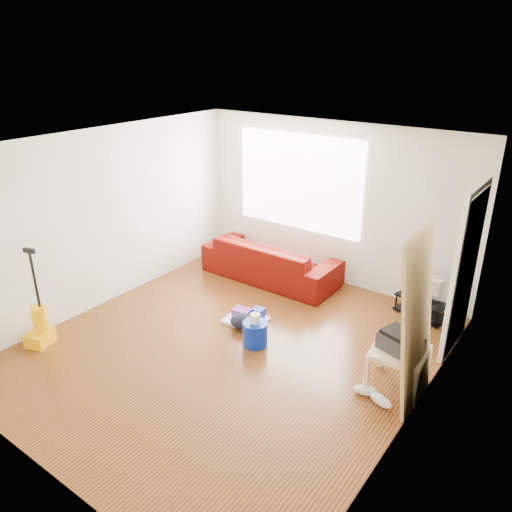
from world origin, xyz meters
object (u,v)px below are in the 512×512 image
Objects in this scene: side_table at (399,356)px; sofa at (271,278)px; backpack at (244,328)px; bucket at (255,344)px; cleaning_tray at (247,318)px; vacuum at (40,327)px; tv_stand at (423,306)px.

sofa is at bearing 151.50° from side_table.
sofa is 6.01× the size of backpack.
sofa is 1.96m from bucket.
backpack is at bearing 147.05° from bucket.
side_table is 2.19m from cleaning_tray.
vacuum reaches higher than sofa.
tv_stand is 1.33× the size of cleaning_tray.
cleaning_tray reaches higher than bucket.
bucket is 0.25× the size of vacuum.
vacuum reaches higher than tv_stand.
vacuum is at bearing -155.24° from side_table.
side_table is at bearing -21.10° from backpack.
cleaning_tray is at bearing 111.78° from sofa.
bucket is at bearing -43.29° from cleaning_tray.
tv_stand reaches higher than cleaning_tray.
bucket is at bearing 17.18° from vacuum.
tv_stand is 1.25× the size of side_table.
side_table reaches higher than bucket.
bucket is at bearing -54.78° from backpack.
bucket is at bearing 118.88° from sofa.
backpack is 2.59m from vacuum.
bucket is 2.71m from vacuum.
side_table is at bearing 8.28° from bucket.
sofa is 2.84× the size of tv_stand.
tv_stand is 5.10m from vacuum.
bucket is 0.54× the size of cleaning_tray.
tv_stand is 1.78m from side_table.
backpack is (-1.80, -1.76, -0.14)m from tv_stand.
backpack is at bearing -68.00° from cleaning_tray.
tv_stand is at bearing 25.98° from vacuum.
side_table is (2.69, -1.46, 0.39)m from sofa.
tv_stand is 2.45m from cleaning_tray.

